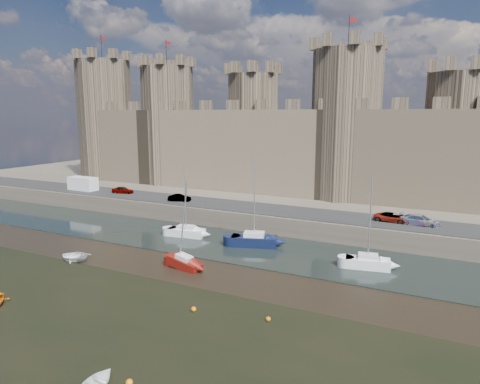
% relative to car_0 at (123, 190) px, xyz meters
% --- Properties ---
extents(ground, '(160.00, 160.00, 0.00)m').
position_rel_car_0_xyz_m(ground, '(31.92, -34.24, -3.12)').
color(ground, black).
rests_on(ground, ground).
extents(water_channel, '(160.00, 12.00, 0.08)m').
position_rel_car_0_xyz_m(water_channel, '(31.92, -10.24, -3.08)').
color(water_channel, black).
rests_on(water_channel, ground).
extents(quay, '(160.00, 60.00, 2.50)m').
position_rel_car_0_xyz_m(quay, '(31.92, 25.76, -1.87)').
color(quay, '#4C443A').
rests_on(quay, ground).
extents(road, '(160.00, 7.00, 0.10)m').
position_rel_car_0_xyz_m(road, '(31.92, -0.24, -0.57)').
color(road, black).
rests_on(road, quay).
extents(castle, '(108.50, 11.00, 29.00)m').
position_rel_car_0_xyz_m(castle, '(31.28, 13.76, 8.56)').
color(castle, '#42382B').
rests_on(castle, quay).
extents(car_0, '(3.83, 2.14, 1.23)m').
position_rel_car_0_xyz_m(car_0, '(0.00, 0.00, 0.00)').
color(car_0, gray).
rests_on(car_0, quay).
extents(car_1, '(3.68, 2.17, 1.14)m').
position_rel_car_0_xyz_m(car_1, '(12.37, -1.21, -0.04)').
color(car_1, gray).
rests_on(car_1, quay).
extents(car_2, '(4.72, 2.17, 1.34)m').
position_rel_car_0_xyz_m(car_2, '(46.67, -0.13, 0.05)').
color(car_2, gray).
rests_on(car_2, quay).
extents(car_3, '(4.38, 2.27, 1.18)m').
position_rel_car_0_xyz_m(car_3, '(43.40, 0.08, -0.03)').
color(car_3, gray).
rests_on(car_3, quay).
extents(van, '(5.52, 2.35, 2.38)m').
position_rel_car_0_xyz_m(van, '(-8.36, -0.74, 0.57)').
color(van, white).
rests_on(van, quay).
extents(sailboat_0, '(5.06, 2.53, 9.06)m').
position_rel_car_0_xyz_m(sailboat_0, '(19.13, -9.65, -2.39)').
color(sailboat_0, white).
rests_on(sailboat_0, ground).
extents(sailboat_1, '(5.87, 3.69, 10.99)m').
position_rel_car_0_xyz_m(sailboat_1, '(28.85, -9.52, -2.27)').
color(sailboat_1, black).
rests_on(sailboat_1, ground).
extents(sailboat_2, '(4.70, 2.53, 9.62)m').
position_rel_car_0_xyz_m(sailboat_2, '(42.56, -11.14, -2.33)').
color(sailboat_2, white).
rests_on(sailboat_2, ground).
extents(sailboat_4, '(4.09, 2.15, 9.08)m').
position_rel_car_0_xyz_m(sailboat_4, '(25.43, -19.53, -2.43)').
color(sailboat_4, '#65110B').
rests_on(sailboat_4, ground).
extents(dinghy_6, '(4.12, 3.18, 0.79)m').
position_rel_car_0_xyz_m(dinghy_6, '(13.12, -22.90, -2.72)').
color(dinghy_6, white).
rests_on(dinghy_6, ground).
extents(buoy_1, '(0.42, 0.42, 0.42)m').
position_rel_car_0_xyz_m(buoy_1, '(31.63, -27.47, -2.91)').
color(buoy_1, orange).
rests_on(buoy_1, ground).
extents(buoy_2, '(0.43, 0.43, 0.43)m').
position_rel_car_0_xyz_m(buoy_2, '(33.43, -37.36, -2.90)').
color(buoy_2, orange).
rests_on(buoy_2, ground).
extents(buoy_3, '(0.38, 0.38, 0.38)m').
position_rel_car_0_xyz_m(buoy_3, '(37.72, -26.27, -2.93)').
color(buoy_3, orange).
rests_on(buoy_3, ground).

